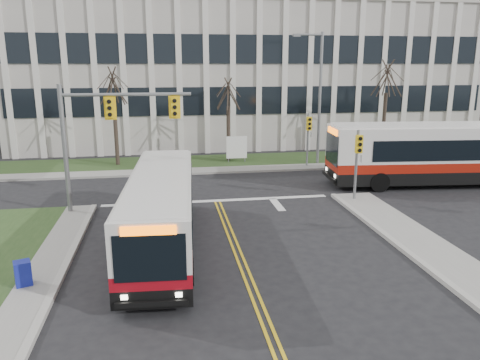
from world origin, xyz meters
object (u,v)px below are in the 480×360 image
streetlight (318,92)px  bus_main (162,212)px  newspaper_box_blue (23,275)px  directory_sign (237,148)px  bus_cross (442,155)px

streetlight → bus_main: (-10.88, -14.05, -3.75)m
newspaper_box_blue → directory_sign: bearing=41.4°
bus_main → bus_cross: (16.54, 7.35, 0.35)m
streetlight → newspaper_box_blue: (-15.34, -16.96, -4.72)m
newspaper_box_blue → bus_cross: bearing=5.6°
newspaper_box_blue → streetlight: bearing=27.5°
streetlight → directory_sign: 6.96m
streetlight → bus_main: 18.16m
bus_main → directory_sign: bearing=74.1°
streetlight → directory_sign: streetlight is taller
directory_sign → bus_main: bearing=-109.2°
bus_cross → directory_sign: bearing=-120.7°
bus_cross → bus_main: bearing=-61.1°
streetlight → newspaper_box_blue: streetlight is taller
directory_sign → bus_main: (-5.35, -15.35, 0.27)m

